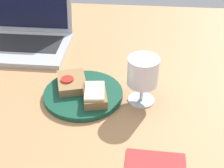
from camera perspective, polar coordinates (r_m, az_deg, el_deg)
wooden_table at (r=92.41cm, az=-3.59°, el=-2.45°), size 140.00×140.00×3.00cm
plate at (r=90.13cm, az=-5.27°, el=-1.86°), size 22.77×22.77×1.48cm
sandwich_with_cheese at (r=85.92cm, az=-3.18°, el=-1.97°), size 8.21×10.95×3.26cm
sandwich_with_tomato at (r=91.93cm, az=-7.39°, el=0.35°), size 10.69×12.54×2.95cm
wine_glass at (r=83.86cm, az=5.67°, el=1.86°), size 8.53×8.53×13.72cm
laptop at (r=118.81cm, az=-15.64°, el=8.88°), size 32.32×27.93×23.14cm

